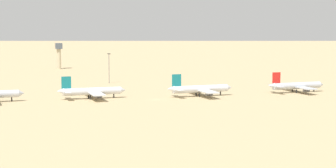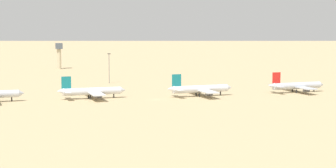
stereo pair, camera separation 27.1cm
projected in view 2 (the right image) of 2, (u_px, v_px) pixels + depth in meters
The scene contains 8 objects.
ground at pixel (156, 99), 322.11m from camera, with size 4000.00×4000.00×0.00m, color tan.
ridge_west at pixel (26, 2), 1436.63m from camera, with size 323.79×297.05×133.37m, color gray.
ridge_center at pixel (230, 8), 1497.57m from camera, with size 230.85×171.40×110.90m, color gray.
parked_jet_teal_2 at pixel (91, 91), 324.10m from camera, with size 35.20×29.50×11.65m.
parked_jet_teal_3 at pixel (200, 89), 333.42m from camera, with size 36.08×30.37×11.92m.
parked_jet_red_4 at pixel (296, 86), 349.70m from camera, with size 34.49×29.06×11.39m.
control_tower at pixel (59, 53), 496.00m from camera, with size 5.20×5.20×19.93m.
light_pole_mid at pixel (109, 66), 395.85m from camera, with size 1.80×0.50×18.29m.
Camera 2 is at (-84.59, -308.01, 42.77)m, focal length 69.30 mm.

